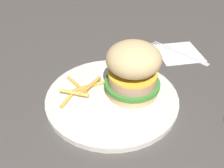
# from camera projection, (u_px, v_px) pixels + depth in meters

# --- Properties ---
(ground_plane) EXTENTS (1.60, 1.60, 0.00)m
(ground_plane) POSITION_uv_depth(u_px,v_px,m) (106.00, 92.00, 0.55)
(ground_plane) COLOR #47423F
(plate) EXTENTS (0.27, 0.27, 0.01)m
(plate) POSITION_uv_depth(u_px,v_px,m) (112.00, 98.00, 0.53)
(plate) COLOR silver
(plate) RESTS_ON ground_plane
(sandwich) EXTENTS (0.12, 0.12, 0.11)m
(sandwich) POSITION_uv_depth(u_px,v_px,m) (133.00, 69.00, 0.50)
(sandwich) COLOR tan
(sandwich) RESTS_ON plate
(fries_pile) EXTENTS (0.10, 0.09, 0.01)m
(fries_pile) POSITION_uv_depth(u_px,v_px,m) (82.00, 89.00, 0.53)
(fries_pile) COLOR gold
(fries_pile) RESTS_ON plate
(napkin) EXTENTS (0.13, 0.13, 0.00)m
(napkin) POSITION_uv_depth(u_px,v_px,m) (179.00, 53.00, 0.68)
(napkin) COLOR white
(napkin) RESTS_ON ground_plane
(fork) EXTENTS (0.12, 0.14, 0.00)m
(fork) POSITION_uv_depth(u_px,v_px,m) (179.00, 52.00, 0.68)
(fork) COLOR silver
(fork) RESTS_ON napkin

